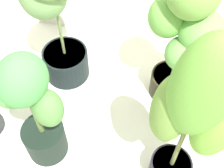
# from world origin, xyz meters

# --- Properties ---
(ground_plane) EXTENTS (8.00, 8.00, 0.00)m
(ground_plane) POSITION_xyz_m (0.00, 0.00, 0.00)
(ground_plane) COLOR silver
(ground_plane) RESTS_ON ground
(potted_plant_front_left) EXTENTS (0.39, 0.27, 0.73)m
(potted_plant_front_left) POSITION_xyz_m (-0.32, -0.10, 0.40)
(potted_plant_front_left) COLOR black
(potted_plant_front_left) RESTS_ON ground
(potted_plant_front_right) EXTENTS (0.37, 0.26, 1.00)m
(potted_plant_front_right) POSITION_xyz_m (0.33, -0.12, 0.59)
(potted_plant_front_right) COLOR black
(potted_plant_front_right) RESTS_ON ground
(potted_plant_back_right) EXTENTS (0.42, 0.31, 0.86)m
(potted_plant_back_right) POSITION_xyz_m (0.29, 0.41, 0.50)
(potted_plant_back_right) COLOR #2A2617
(potted_plant_back_right) RESTS_ON ground
(potted_plant_back_left) EXTENTS (0.43, 0.39, 0.95)m
(potted_plant_back_left) POSITION_xyz_m (-0.39, 0.44, 0.55)
(potted_plant_back_left) COLOR black
(potted_plant_back_left) RESTS_ON ground
(nutrient_bottle) EXTENTS (0.08, 0.08, 0.25)m
(nutrient_bottle) POSITION_xyz_m (-0.60, 0.28, 0.12)
(nutrient_bottle) COLOR #308A48
(nutrient_bottle) RESTS_ON ground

